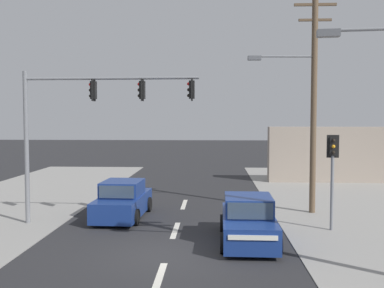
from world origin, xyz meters
The scene contains 10 objects.
ground_plane centered at (0.00, 0.00, 0.00)m, with size 140.00×140.00×0.00m, color #28282B.
lane_dash_near centered at (0.00, -2.00, 0.00)m, with size 0.20×2.40×0.01m, color silver.
lane_dash_mid centered at (0.00, 3.00, 0.00)m, with size 0.20×2.40×0.01m, color silver.
lane_dash_far centered at (0.00, 8.00, 0.00)m, with size 0.20×2.40×0.01m, color silver.
utility_pole_midground_right centered at (5.62, 6.33, 5.10)m, with size 3.78×0.45×9.49m.
traffic_signal_mast centered at (-3.56, 3.75, 4.35)m, with size 6.89×0.56×6.00m.
pedestal_signal_right_kerb centered at (5.80, 3.24, 2.42)m, with size 0.44×0.29×3.56m.
shopfront_wall_far centered at (11.00, 16.00, 1.80)m, with size 12.00×1.00×3.60m, color #A39384.
sedan_kerbside_parked centered at (2.59, 1.55, 0.70)m, with size 1.94×4.26×1.56m.
sedan_oncoming_mid centered at (-2.38, 5.04, 0.70)m, with size 2.03×4.31×1.56m.
Camera 1 is at (1.41, -13.44, 4.19)m, focal length 42.00 mm.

